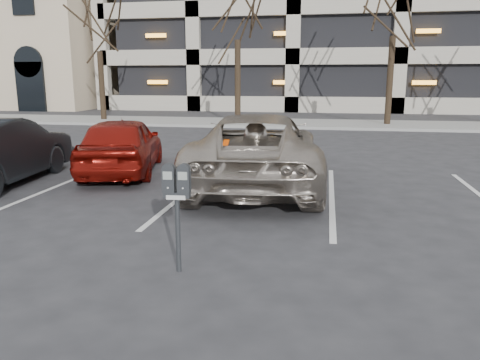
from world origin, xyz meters
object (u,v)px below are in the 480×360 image
(tree_a, at_px, (97,7))
(car_red, at_px, (122,145))
(suv_silver, at_px, (257,150))
(parking_meter, at_px, (177,191))

(tree_a, relative_size, car_red, 1.97)
(tree_a, distance_m, car_red, 14.75)
(suv_silver, distance_m, car_red, 3.37)
(parking_meter, relative_size, suv_silver, 0.22)
(tree_a, height_order, parking_meter, tree_a)
(tree_a, bearing_deg, car_red, -61.85)
(parking_meter, xyz_separation_m, suv_silver, (0.24, 4.57, -0.21))
(parking_meter, bearing_deg, suv_silver, 83.49)
(parking_meter, height_order, car_red, car_red)
(tree_a, distance_m, suv_silver, 17.00)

